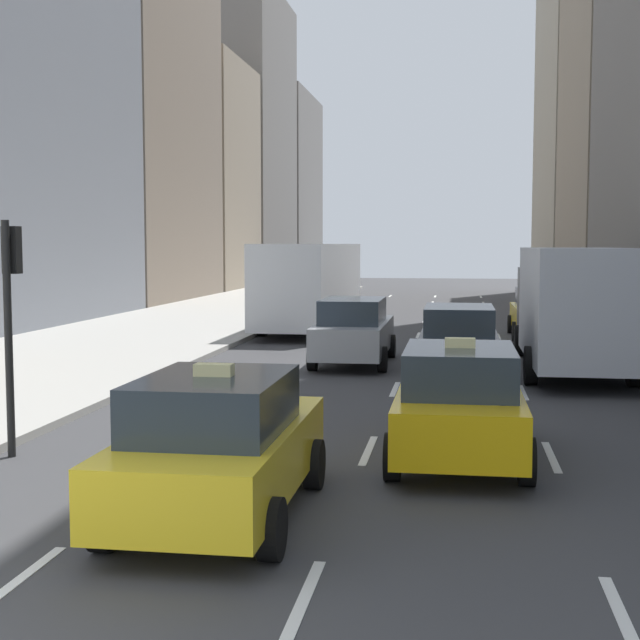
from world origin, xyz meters
name	(u,v)px	position (x,y,z in m)	size (l,w,h in m)	color
sidewalk_left	(168,327)	(-7.00, 27.00, 0.07)	(8.00, 66.00, 0.15)	#ADAAA3
lane_markings	(414,345)	(2.60, 23.00, 0.01)	(5.72, 56.00, 0.01)	white
building_row_left	(150,88)	(-14.00, 45.26, 12.37)	(6.00, 92.14, 35.66)	#A89E89
taxi_lead	(459,402)	(4.00, 7.57, 0.88)	(2.02, 4.40, 1.87)	yellow
taxi_second	(219,445)	(1.20, 4.28, 0.88)	(2.02, 4.40, 1.87)	yellow
taxi_third	(540,312)	(6.80, 25.90, 0.88)	(2.02, 4.40, 1.87)	yellow
sedan_black_near	(459,342)	(4.00, 15.59, 0.91)	(2.02, 4.83, 1.79)	black
sedan_silver_behind	(354,331)	(1.20, 18.06, 0.91)	(2.02, 4.85, 1.79)	#9EA0A5
city_bus	(312,282)	(-1.61, 28.14, 1.79)	(2.80, 11.61, 3.25)	silver
box_truck	(572,305)	(6.80, 17.31, 1.71)	(2.58, 8.40, 3.15)	#262628
traffic_light_pole	(10,299)	(-2.75, 6.86, 2.41)	(0.24, 0.42, 3.60)	black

